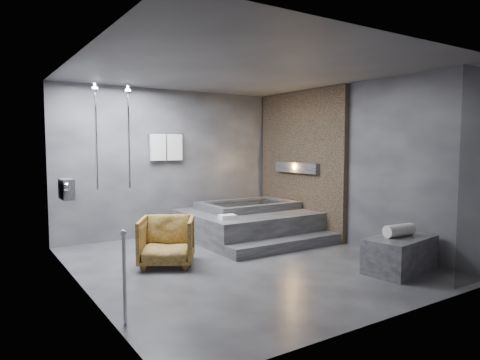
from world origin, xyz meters
TOP-DOWN VIEW (x-y plane):
  - room at (0.40, 0.24)m, footprint 5.00×5.04m
  - tub_deck at (1.05, 1.45)m, footprint 2.20×2.00m
  - tub_step at (1.05, 0.27)m, footprint 2.20×0.36m
  - concrete_bench at (1.59, -1.54)m, footprint 1.15×0.75m
  - driftwood_chair at (-0.99, 0.50)m, footprint 1.05×1.05m
  - rolled_towel at (1.61, -1.50)m, footprint 0.49×0.21m
  - deck_towel at (0.29, 0.90)m, footprint 0.28×0.22m

SIDE VIEW (x-z plane):
  - tub_step at x=1.05m, z-range 0.00..0.18m
  - concrete_bench at x=1.59m, z-range 0.00..0.48m
  - tub_deck at x=1.05m, z-range 0.00..0.50m
  - driftwood_chair at x=-0.99m, z-range 0.00..0.71m
  - deck_towel at x=0.29m, z-range 0.50..0.57m
  - rolled_towel at x=1.61m, z-range 0.48..0.65m
  - room at x=0.40m, z-range 0.32..3.14m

